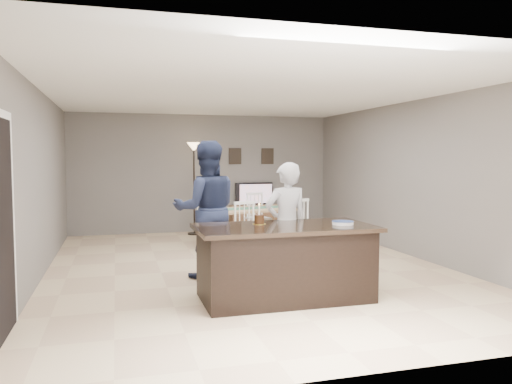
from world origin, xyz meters
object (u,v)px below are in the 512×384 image
object	(u,v)px
television	(255,194)
woman	(286,225)
man	(206,209)
tv_console	(256,218)
dining_table	(250,215)
plate_stack	(343,223)
kitchen_island	(285,262)
birthday_cake	(259,219)
floor_lamp	(194,163)

from	to	relation	value
television	woman	distance (m)	5.19
television	man	bearing A→B (deg)	65.90
tv_console	dining_table	distance (m)	2.27
tv_console	woman	bearing A→B (deg)	-101.13
plate_stack	dining_table	xyz separation A→B (m)	(-0.23, 3.55, -0.30)
man	kitchen_island	bearing A→B (deg)	120.12
television	kitchen_island	bearing A→B (deg)	77.99
tv_console	plate_stack	size ratio (longest dim) A/B	4.47
kitchen_island	man	size ratio (longest dim) A/B	1.10
dining_table	kitchen_island	bearing A→B (deg)	-109.74
tv_console	birthday_cake	world-z (taller)	birthday_cake
tv_console	woman	distance (m)	5.14
television	woman	size ratio (longest dim) A/B	0.55
floor_lamp	plate_stack	bearing A→B (deg)	-79.65
birthday_cake	television	bearing A→B (deg)	74.94
birthday_cake	floor_lamp	distance (m)	5.20
woman	birthday_cake	world-z (taller)	woman
television	birthday_cake	xyz separation A→B (m)	(-1.46, -5.43, 0.10)
birthday_cake	plate_stack	world-z (taller)	birthday_cake
woman	floor_lamp	distance (m)	4.91
tv_console	television	size ratio (longest dim) A/B	1.31
man	dining_table	world-z (taller)	man
plate_stack	floor_lamp	world-z (taller)	floor_lamp
television	dining_table	bearing A→B (deg)	72.10
television	dining_table	world-z (taller)	television
tv_console	television	xyz separation A→B (m)	(0.00, 0.07, 0.56)
woman	tv_console	bearing A→B (deg)	-106.90
birthday_cake	plate_stack	xyz separation A→B (m)	(0.98, -0.32, -0.04)
kitchen_island	woman	bearing A→B (deg)	68.88
woman	dining_table	xyz separation A→B (m)	(0.28, 2.89, -0.20)
kitchen_island	man	world-z (taller)	man
dining_table	woman	bearing A→B (deg)	-107.12
man	floor_lamp	xyz separation A→B (m)	(0.44, 4.02, 0.61)
kitchen_island	woman	size ratio (longest dim) A/B	1.30
dining_table	television	bearing A→B (deg)	60.47
kitchen_island	birthday_cake	xyz separation A→B (m)	(-0.26, 0.21, 0.51)
woman	kitchen_island	bearing A→B (deg)	63.12
tv_console	dining_table	bearing A→B (deg)	-108.45
tv_console	woman	xyz separation A→B (m)	(-0.99, -5.02, 0.53)
kitchen_island	television	world-z (taller)	television
kitchen_island	television	distance (m)	5.78
television	woman	xyz separation A→B (m)	(-0.99, -5.09, -0.03)
tv_console	woman	size ratio (longest dim) A/B	0.72
kitchen_island	tv_console	bearing A→B (deg)	77.84
man	birthday_cake	distance (m)	1.23
kitchen_island	woman	xyz separation A→B (m)	(0.21, 0.55, 0.37)
television	floor_lamp	world-z (taller)	floor_lamp
man	woman	bearing A→B (deg)	141.42
television	dining_table	size ratio (longest dim) A/B	0.44
woman	floor_lamp	world-z (taller)	floor_lamp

